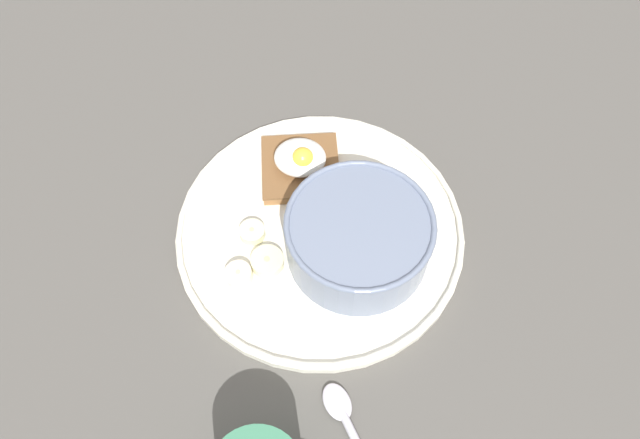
{
  "coord_description": "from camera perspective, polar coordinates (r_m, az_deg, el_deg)",
  "views": [
    {
      "loc": [
        -3.33,
        32.04,
        59.46
      ],
      "look_at": [
        0.0,
        0.0,
        5.0
      ],
      "focal_mm": 35.0,
      "sensor_mm": 36.0,
      "label": 1
    }
  ],
  "objects": [
    {
      "name": "ground_plane",
      "position": [
        0.67,
        -0.0,
        -1.75
      ],
      "size": [
        120.0,
        120.0,
        2.0
      ],
      "primitive_type": "cube",
      "color": "#4F4C48",
      "rests_on": "ground"
    },
    {
      "name": "plate",
      "position": [
        0.65,
        -0.0,
        -0.99
      ],
      "size": [
        30.05,
        30.05,
        1.6
      ],
      "color": "silver",
      "rests_on": "ground_plane"
    },
    {
      "name": "oatmeal_bowl",
      "position": [
        0.61,
        3.55,
        -1.62
      ],
      "size": [
        14.63,
        14.63,
        5.82
      ],
      "color": "slate",
      "rests_on": "plate"
    },
    {
      "name": "toast_slice",
      "position": [
        0.68,
        -1.79,
        4.73
      ],
      "size": [
        9.63,
        9.63,
        1.39
      ],
      "color": "brown",
      "rests_on": "plate"
    },
    {
      "name": "poached_egg",
      "position": [
        0.67,
        -1.8,
        5.67
      ],
      "size": [
        5.58,
        4.85,
        3.31
      ],
      "color": "white",
      "rests_on": "toast_slice"
    },
    {
      "name": "banana_slice_front",
      "position": [
        0.63,
        -4.84,
        -3.84
      ],
      "size": [
        4.08,
        4.06,
        1.16
      ],
      "color": "beige",
      "rests_on": "plate"
    },
    {
      "name": "banana_slice_left",
      "position": [
        0.65,
        -6.22,
        -1.17
      ],
      "size": [
        3.11,
        3.12,
        1.21
      ],
      "color": "beige",
      "rests_on": "plate"
    },
    {
      "name": "banana_slice_back",
      "position": [
        0.62,
        -7.45,
        -5.02
      ],
      "size": [
        3.53,
        3.47,
        1.42
      ],
      "color": "beige",
      "rests_on": "plate"
    },
    {
      "name": "spoon",
      "position": [
        0.58,
        2.82,
        -18.67
      ],
      "size": [
        7.71,
        11.29,
        0.8
      ],
      "color": "silver",
      "rests_on": "ground_plane"
    }
  ]
}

